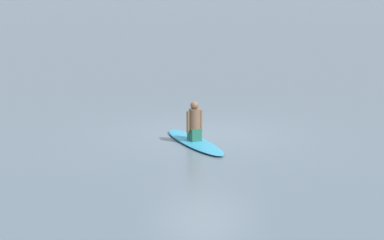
% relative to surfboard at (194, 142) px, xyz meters
% --- Properties ---
extents(ground_plane, '(400.00, 400.00, 0.00)m').
position_rel_surfboard_xyz_m(ground_plane, '(0.81, 0.43, -0.04)').
color(ground_plane, slate).
extents(surfboard, '(1.75, 3.00, 0.09)m').
position_rel_surfboard_xyz_m(surfboard, '(0.00, 0.00, 0.00)').
color(surfboard, '#339EC6').
rests_on(surfboard, ground).
extents(person_paddler, '(0.42, 0.40, 0.97)m').
position_rel_surfboard_xyz_m(person_paddler, '(-0.00, -0.00, 0.48)').
color(person_paddler, '#26664C').
rests_on(person_paddler, surfboard).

